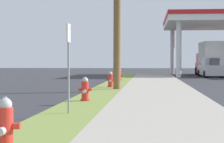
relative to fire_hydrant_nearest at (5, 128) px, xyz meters
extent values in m
cylinder|color=red|center=(0.00, 0.01, -0.03)|extent=(0.22, 0.22, 0.60)
sphere|color=#B2B2B7|center=(0.00, 0.01, 0.31)|extent=(0.19, 0.19, 0.19)
cylinder|color=#B2B2B7|center=(0.00, 0.01, 0.39)|extent=(0.06, 0.06, 0.05)
cylinder|color=red|center=(0.16, 0.01, 0.02)|extent=(0.10, 0.09, 0.09)
cylinder|color=#B2B2B7|center=(0.00, -0.16, -0.03)|extent=(0.11, 0.12, 0.11)
cylinder|color=red|center=(-0.02, 7.44, -0.30)|extent=(0.29, 0.29, 0.06)
cylinder|color=red|center=(-0.02, 7.44, -0.03)|extent=(0.22, 0.22, 0.60)
sphere|color=#B2B2B7|center=(-0.02, 7.44, 0.31)|extent=(0.19, 0.19, 0.19)
cylinder|color=#B2B2B7|center=(-0.02, 7.44, 0.39)|extent=(0.06, 0.06, 0.05)
cylinder|color=red|center=(-0.18, 7.44, 0.02)|extent=(0.10, 0.09, 0.09)
cylinder|color=red|center=(0.14, 7.44, 0.02)|extent=(0.10, 0.09, 0.09)
cylinder|color=#B2B2B7|center=(-0.02, 7.27, -0.03)|extent=(0.11, 0.12, 0.11)
cylinder|color=red|center=(0.13, 14.48, -0.30)|extent=(0.29, 0.29, 0.06)
cylinder|color=red|center=(0.13, 14.48, -0.03)|extent=(0.22, 0.22, 0.60)
sphere|color=#B2B2B7|center=(0.13, 14.48, 0.31)|extent=(0.19, 0.19, 0.19)
cylinder|color=#B2B2B7|center=(0.13, 14.48, 0.39)|extent=(0.06, 0.06, 0.05)
cylinder|color=red|center=(-0.03, 14.48, 0.02)|extent=(0.10, 0.09, 0.09)
cylinder|color=red|center=(0.29, 14.48, 0.02)|extent=(0.10, 0.09, 0.09)
cylinder|color=#B2B2B7|center=(0.13, 14.31, -0.03)|extent=(0.11, 0.12, 0.11)
cylinder|color=red|center=(0.08, 21.48, -0.30)|extent=(0.29, 0.29, 0.06)
cylinder|color=red|center=(0.08, 21.48, -0.03)|extent=(0.22, 0.22, 0.60)
sphere|color=#B2B2B7|center=(0.08, 21.48, 0.31)|extent=(0.19, 0.19, 0.19)
cylinder|color=#B2B2B7|center=(0.08, 21.48, 0.39)|extent=(0.06, 0.06, 0.05)
cylinder|color=red|center=(-0.08, 21.48, 0.02)|extent=(0.10, 0.09, 0.09)
cylinder|color=red|center=(0.24, 21.48, 0.02)|extent=(0.10, 0.09, 0.09)
cylinder|color=#B2B2B7|center=(0.08, 21.31, -0.03)|extent=(0.11, 0.12, 0.11)
cylinder|color=gray|center=(0.06, 4.29, 0.72)|extent=(0.05, 0.05, 2.10)
cube|color=white|center=(0.06, 4.29, 1.57)|extent=(0.04, 0.36, 0.44)
cylinder|color=silver|center=(4.40, 29.72, 1.87)|extent=(0.44, 0.44, 4.64)
cylinder|color=silver|center=(4.40, 39.42, 1.87)|extent=(0.44, 0.44, 4.64)
cube|color=white|center=(7.27, 34.57, 4.44)|extent=(7.54, 11.50, 0.50)
cube|color=red|center=(7.27, 34.57, 4.87)|extent=(7.64, 11.60, 0.36)
cube|color=#47474C|center=(7.27, 29.72, 0.35)|extent=(0.70, 1.10, 1.60)
cube|color=#47474C|center=(7.27, 39.42, 0.35)|extent=(0.70, 1.10, 1.60)
cube|color=#BCBCC1|center=(7.33, 31.07, 0.14)|extent=(1.89, 4.53, 0.85)
cube|color=#BCBCC1|center=(7.33, 30.85, 0.85)|extent=(1.63, 2.05, 0.56)
cylinder|color=black|center=(6.44, 32.76, -0.15)|extent=(0.23, 0.60, 0.60)
cylinder|color=black|center=(8.16, 32.79, -0.15)|extent=(0.23, 0.60, 0.60)
cylinder|color=black|center=(6.50, 29.36, -0.15)|extent=(0.23, 0.60, 0.60)
cube|color=tan|center=(8.65, 37.58, 0.26)|extent=(2.35, 5.52, 1.00)
cube|color=tan|center=(8.71, 36.61, 1.14)|extent=(1.97, 2.17, 0.76)
cube|color=tan|center=(8.57, 38.77, 0.88)|extent=(2.07, 3.03, 0.24)
cylinder|color=black|center=(7.84, 35.38, -0.07)|extent=(0.27, 0.77, 0.76)
cylinder|color=black|center=(9.46, 39.79, -0.07)|extent=(0.27, 0.77, 0.76)
cylinder|color=black|center=(7.56, 39.67, -0.07)|extent=(0.27, 0.77, 0.76)
cube|color=red|center=(7.73, 34.85, 0.26)|extent=(2.23, 6.47, 1.00)
cube|color=white|center=(7.76, 34.08, 1.71)|extent=(2.10, 4.04, 1.90)
cube|color=red|center=(7.66, 36.90, 1.21)|extent=(1.91, 2.11, 0.90)
cylinder|color=black|center=(6.69, 37.46, -0.07)|extent=(0.25, 0.77, 0.76)
cylinder|color=black|center=(8.59, 37.53, -0.07)|extent=(0.25, 0.77, 0.76)
cylinder|color=black|center=(6.88, 32.17, -0.07)|extent=(0.25, 0.77, 0.76)
camera|label=1|loc=(1.96, -5.65, 0.91)|focal=68.27mm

